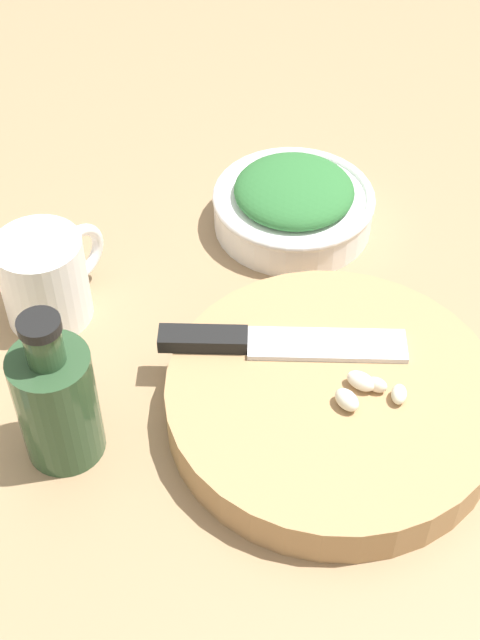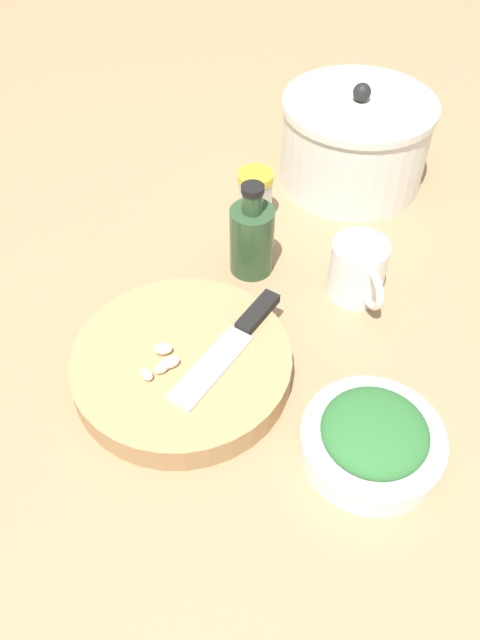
# 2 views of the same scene
# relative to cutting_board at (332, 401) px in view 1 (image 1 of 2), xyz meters

# --- Properties ---
(ground_plane) EXTENTS (5.00, 5.00, 0.00)m
(ground_plane) POSITION_rel_cutting_board_xyz_m (0.00, 0.08, -0.02)
(ground_plane) COLOR #997A56
(cutting_board) EXTENTS (0.27, 0.27, 0.04)m
(cutting_board) POSITION_rel_cutting_board_xyz_m (0.00, 0.00, 0.00)
(cutting_board) COLOR tan
(cutting_board) RESTS_ON ground_plane
(chef_knife) EXTENTS (0.15, 0.18, 0.01)m
(chef_knife) POSITION_rel_cutting_board_xyz_m (-0.00, 0.07, 0.02)
(chef_knife) COLOR black
(chef_knife) RESTS_ON cutting_board
(garlic_cloves) EXTENTS (0.05, 0.05, 0.01)m
(garlic_cloves) POSITION_rel_cutting_board_xyz_m (0.01, -0.02, 0.03)
(garlic_cloves) COLOR silver
(garlic_cloves) RESTS_ON cutting_board
(herb_bowl) EXTENTS (0.16, 0.16, 0.06)m
(herb_bowl) POSITION_rel_cutting_board_xyz_m (0.17, 0.18, 0.01)
(herb_bowl) COLOR white
(herb_bowl) RESTS_ON ground_plane
(coffee_mug) EXTENTS (0.11, 0.08, 0.09)m
(coffee_mug) POSITION_rel_cutting_board_xyz_m (-0.07, 0.26, 0.02)
(coffee_mug) COLOR white
(coffee_mug) RESTS_ON ground_plane
(oil_bottle) EXTENTS (0.06, 0.06, 0.14)m
(oil_bottle) POSITION_rel_cutting_board_xyz_m (-0.16, 0.14, 0.04)
(oil_bottle) COLOR #2D4C2D
(oil_bottle) RESTS_ON ground_plane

